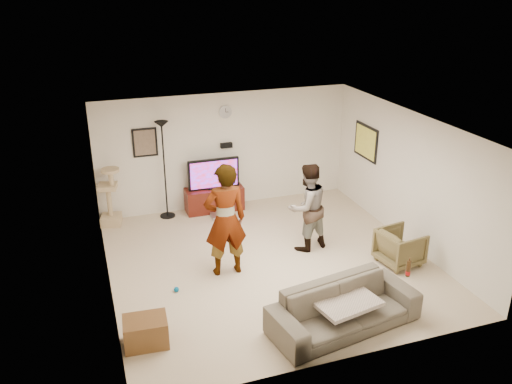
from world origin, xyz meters
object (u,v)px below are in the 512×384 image
object	(u,v)px
cat_tree	(109,197)
person_left	(225,220)
floor_lamp	(165,170)
side_table	(146,332)
beer_bottle	(408,269)
tv	(214,174)
person_right	(307,207)
sofa	(344,308)
armchair	(400,247)
tv_stand	(214,199)

from	to	relation	value
cat_tree	person_left	world-z (taller)	person_left
person_left	floor_lamp	bearing A→B (deg)	-77.10
floor_lamp	side_table	size ratio (longest dim) A/B	3.45
floor_lamp	side_table	distance (m)	4.30
cat_tree	beer_bottle	size ratio (longest dim) A/B	4.89
person_left	side_table	distance (m)	2.32
tv	side_table	xyz separation A→B (m)	(-2.05, -4.08, -0.64)
person_right	side_table	distance (m)	3.78
sofa	armchair	size ratio (longest dim) A/B	3.15
tv	floor_lamp	distance (m)	1.04
floor_lamp	side_table	world-z (taller)	floor_lamp
beer_bottle	person_right	bearing A→B (deg)	103.00
person_left	side_table	world-z (taller)	person_left
beer_bottle	tv_stand	bearing A→B (deg)	110.53
cat_tree	floor_lamp	bearing A→B (deg)	0.91
cat_tree	side_table	bearing A→B (deg)	-88.17
floor_lamp	person_right	world-z (taller)	floor_lamp
person_left	side_table	bearing A→B (deg)	44.26
person_right	sofa	distance (m)	2.49
floor_lamp	beer_bottle	distance (m)	5.39
tv_stand	person_right	xyz separation A→B (m)	(1.18, -2.22, 0.57)
floor_lamp	tv	bearing A→B (deg)	-0.75
armchair	beer_bottle	bearing A→B (deg)	141.22
tv_stand	armchair	bearing A→B (deg)	-52.73
tv_stand	side_table	size ratio (longest dim) A/B	2.07
tv	armchair	world-z (taller)	tv
sofa	cat_tree	bearing A→B (deg)	112.51
tv	armchair	xyz separation A→B (m)	(2.50, -3.29, -0.52)
beer_bottle	armchair	xyz separation A→B (m)	(0.77, 1.33, -0.45)
tv_stand	person_left	distance (m)	2.73
tv	sofa	bearing A→B (deg)	-81.26
person_right	floor_lamp	bearing A→B (deg)	-58.83
cat_tree	sofa	bearing A→B (deg)	-57.89
tv	person_left	world-z (taller)	person_left
tv_stand	cat_tree	xyz separation A→B (m)	(-2.18, -0.00, 0.35)
cat_tree	person_left	bearing A→B (deg)	-56.43
tv_stand	beer_bottle	world-z (taller)	beer_bottle
beer_bottle	floor_lamp	bearing A→B (deg)	120.76
person_left	armchair	world-z (taller)	person_left
sofa	armchair	xyz separation A→B (m)	(1.79, 1.33, -0.00)
cat_tree	beer_bottle	xyz separation A→B (m)	(3.91, -4.61, 0.16)
cat_tree	person_left	distance (m)	3.12
floor_lamp	side_table	xyz separation A→B (m)	(-1.03, -4.09, -0.83)
tv_stand	floor_lamp	bearing A→B (deg)	179.25
person_left	tv	bearing A→B (deg)	-99.50
person_right	beer_bottle	xyz separation A→B (m)	(0.55, -2.39, -0.06)
person_right	sofa	bearing A→B (deg)	65.58
cat_tree	armchair	bearing A→B (deg)	-35.01
tv	person_right	distance (m)	2.51
armchair	side_table	world-z (taller)	armchair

